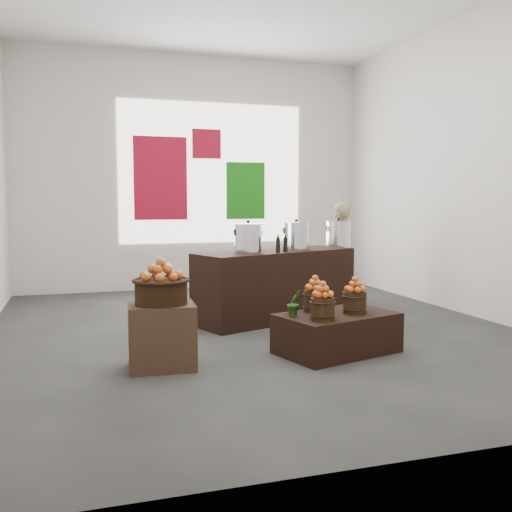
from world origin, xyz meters
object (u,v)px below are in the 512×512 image
object	(u,v)px
stock_pot_left	(248,239)
counter	(276,285)
stock_pot_center	(296,237)
crate	(162,336)
shopper	(339,251)
display_table	(337,333)
stock_pot_right	(338,234)
wicker_basket	(161,292)

from	to	relation	value
stock_pot_left	counter	bearing A→B (deg)	20.51
stock_pot_left	stock_pot_center	world-z (taller)	same
crate	shopper	distance (m)	4.21
display_table	counter	size ratio (longest dim) A/B	0.53
counter	stock_pot_right	size ratio (longest dim) A/B	6.47
display_table	counter	distance (m)	1.75
stock_pot_left	crate	bearing A→B (deg)	-129.30
wicker_basket	stock_pot_center	world-z (taller)	stock_pot_center
counter	shopper	distance (m)	1.80
stock_pot_center	stock_pot_right	xyz separation A→B (m)	(0.74, 0.28, 0.00)
stock_pot_center	stock_pot_right	bearing A→B (deg)	20.51
crate	stock_pot_left	world-z (taller)	stock_pot_left
crate	wicker_basket	world-z (taller)	wicker_basket
wicker_basket	shopper	bearing A→B (deg)	42.12
wicker_basket	stock_pot_right	distance (m)	3.50
stock_pot_center	shopper	bearing A→B (deg)	41.60
crate	display_table	world-z (taller)	crate
stock_pot_right	shopper	size ratio (longest dim) A/B	0.22
counter	shopper	size ratio (longest dim) A/B	1.44
stock_pot_right	wicker_basket	bearing A→B (deg)	-142.44
crate	stock_pot_right	distance (m)	3.56
display_table	shopper	size ratio (longest dim) A/B	0.76
wicker_basket	display_table	size ratio (longest dim) A/B	0.41
display_table	stock_pot_right	bearing A→B (deg)	48.26
stock_pot_left	stock_pot_right	world-z (taller)	same
wicker_basket	stock_pot_left	size ratio (longest dim) A/B	1.41
display_table	stock_pot_center	bearing A→B (deg)	65.23
display_table	stock_pot_left	world-z (taller)	stock_pot_left
crate	stock_pot_right	size ratio (longest dim) A/B	1.76
stock_pot_right	shopper	xyz separation A→B (m)	(0.34, 0.68, -0.30)
crate	stock_pot_left	distance (m)	2.17
counter	stock_pot_right	world-z (taller)	stock_pot_right
counter	stock_pot_center	size ratio (longest dim) A/B	6.47
crate	wicker_basket	xyz separation A→B (m)	(0.00, 0.00, 0.40)
display_table	stock_pot_left	bearing A→B (deg)	90.04
stock_pot_left	stock_pot_center	distance (m)	0.79
wicker_basket	shopper	xyz separation A→B (m)	(3.10, 2.80, 0.06)
display_table	stock_pot_right	distance (m)	2.50
crate	counter	distance (m)	2.43
stock_pot_left	shopper	size ratio (longest dim) A/B	0.22
shopper	counter	bearing A→B (deg)	2.42
display_table	crate	bearing A→B (deg)	163.69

